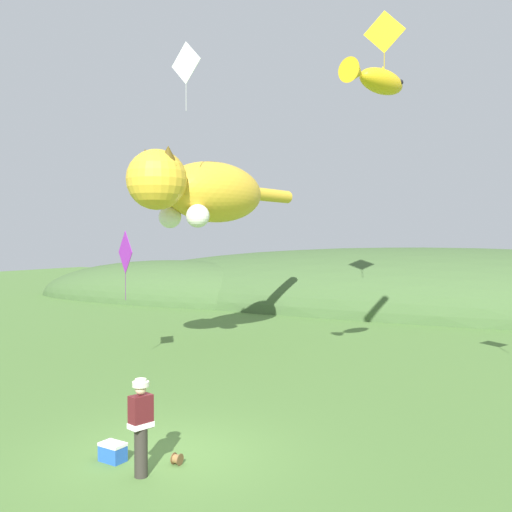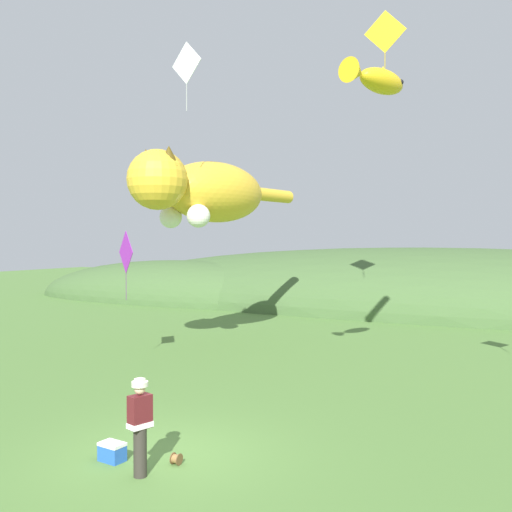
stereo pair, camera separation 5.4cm
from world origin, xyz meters
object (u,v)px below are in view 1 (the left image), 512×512
Objects in this scene: festival_attendant at (141,424)px; kite_diamond_white at (186,63)px; kite_giant_cat at (203,191)px; kite_diamond_violet at (125,253)px; kite_fish_windsock at (376,79)px; kite_diamond_gold at (384,32)px; kite_spool at (177,459)px; picnic_cooler at (113,452)px.

kite_diamond_white is at bearing 118.49° from festival_attendant.
kite_diamond_violet is at bearing -98.54° from kite_giant_cat.
festival_attendant is 13.11m from kite_diamond_white.
kite_diamond_violet is at bearing 179.97° from kite_fish_windsock.
kite_fish_windsock is 6.42m from kite_diamond_gold.
kite_diamond_white reaches higher than kite_spool.
kite_diamond_white is (-4.41, 8.13, 9.29)m from festival_attendant.
kite_diamond_gold reaches higher than kite_giant_cat.
festival_attendant is 9.84m from kite_diamond_violet.
kite_spool is at bearing 70.09° from festival_attendant.
kite_giant_cat is 4.00× the size of kite_diamond_violet.
festival_attendant is at bearing -109.91° from kite_spool.
kite_giant_cat is (-5.58, 11.09, 5.24)m from festival_attendant.
kite_giant_cat is 9.23m from kite_fish_windsock.
kite_diamond_gold reaches higher than kite_fish_windsock.
picnic_cooler is at bearing -66.00° from kite_diamond_white.
kite_giant_cat is at bearing 119.48° from kite_spool.
kite_diamond_violet is at bearing -143.72° from kite_diamond_gold.
kite_fish_windsock is 7.06m from kite_diamond_white.
picnic_cooler is at bearing -116.16° from kite_fish_windsock.
kite_diamond_white reaches higher than festival_attendant.
kite_diamond_white is 6.72m from kite_diamond_violet.
festival_attendant is 0.70× the size of kite_fish_windsock.
kite_spool is 0.09× the size of kite_diamond_gold.
kite_giant_cat is at bearing 111.58° from kite_diamond_white.
picnic_cooler is 0.21× the size of kite_diamond_gold.
picnic_cooler is 11.27m from kite_fish_windsock.
kite_diamond_gold is 12.15m from kite_diamond_violet.
picnic_cooler is 0.22× the size of kite_diamond_white.
festival_attendant is at bearing -108.53° from kite_fish_windsock.
kite_diamond_gold is at bearing 36.28° from kite_diamond_violet.
picnic_cooler is at bearing -52.14° from kite_diamond_violet.
festival_attendant is 3.40× the size of picnic_cooler.
kite_spool is at bearing -57.65° from kite_diamond_white.
picnic_cooler is 0.21× the size of kite_fish_windsock.
kite_diamond_gold is (-1.15, 5.45, 3.20)m from kite_fish_windsock.
festival_attendant is 1.26m from picnic_cooler.
kite_spool is 13.38m from kite_diamond_white.
kite_diamond_white is at bearing -142.08° from kite_diamond_gold.
festival_attendant reaches higher than picnic_cooler.
kite_diamond_violet is (-8.56, 0.00, -4.74)m from kite_fish_windsock.
kite_spool is at bearing -44.49° from kite_diamond_violet.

